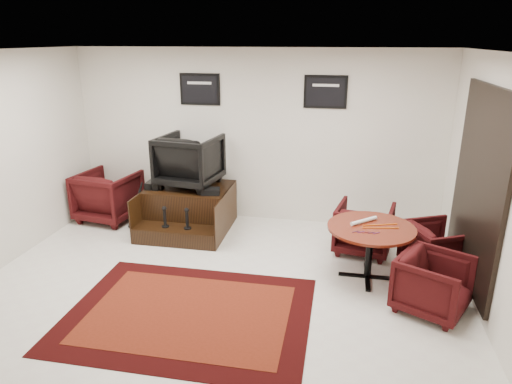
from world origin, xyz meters
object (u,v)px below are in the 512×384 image
Objects in this scene: table_chair_back at (364,226)px; table_chair_window at (437,245)px; shine_podium at (189,210)px; armchair_side at (108,193)px; table_chair_corner at (434,281)px; shine_chair at (189,158)px; meeting_table at (371,233)px.

table_chair_back is 1.00m from table_chair_window.
table_chair_back is (2.74, -0.35, 0.08)m from shine_podium.
armchair_side is 5.24m from table_chair_corner.
shine_chair is 3.84m from table_chair_window.
table_chair_back is 1.08× the size of table_chair_window.
meeting_table is 0.96m from table_chair_corner.
table_chair_corner is (4.90, -1.87, -0.09)m from armchair_side.
shine_chair is at bearing 51.36° from table_chair_window.
table_chair_corner reaches higher than meeting_table.
table_chair_corner is (0.71, -1.41, -0.02)m from table_chair_back.
meeting_table is 1.39× the size of table_chair_back.
meeting_table is (2.78, -1.13, 0.31)m from shine_podium.
table_chair_corner reaches higher than table_chair_window.
table_chair_back is at bearing 54.66° from table_chair_corner.
shine_chair is 1.24× the size of table_chair_corner.
meeting_table is at bearing 74.71° from table_chair_corner.
table_chair_corner is at bearing 159.68° from shine_chair.
table_chair_window is at bearing -11.62° from shine_podium.
table_chair_window reaches higher than shine_podium.
shine_chair is 0.84× the size of meeting_table.
meeting_table is 1.48× the size of table_chair_corner.
shine_podium is 3.87m from table_chair_corner.
meeting_table is (2.78, -1.27, -0.51)m from shine_chair.
shine_chair reaches higher than table_chair_back.
armchair_side is at bearing 175.77° from shine_podium.
table_chair_back reaches higher than table_chair_corner.
meeting_table reaches higher than shine_podium.
table_chair_corner is (3.45, -1.76, 0.06)m from shine_podium.
shine_chair is 3.09m from meeting_table.
shine_podium is 2.76m from table_chair_back.
shine_chair is 1.27× the size of table_chair_window.
armchair_side is at bearing 97.07° from table_chair_corner.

